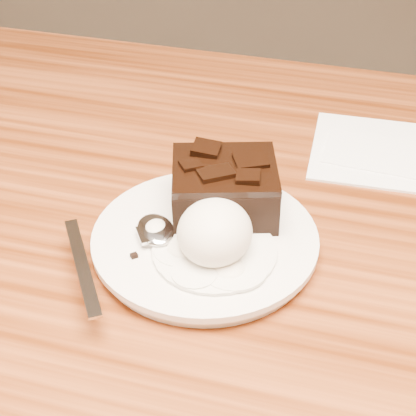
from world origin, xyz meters
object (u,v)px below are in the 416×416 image
(brownie, at_px, (224,191))
(ice_cream_scoop, at_px, (215,232))
(napkin, at_px, (378,151))
(plate, at_px, (205,242))
(spoon, at_px, (156,231))

(brownie, relative_size, ice_cream_scoop, 1.38)
(ice_cream_scoop, height_order, napkin, ice_cream_scoop)
(ice_cream_scoop, relative_size, napkin, 0.48)
(napkin, bearing_deg, brownie, -128.21)
(ice_cream_scoop, xyz_separation_m, napkin, (0.13, 0.23, -0.04))
(ice_cream_scoop, bearing_deg, plate, 124.72)
(spoon, relative_size, napkin, 1.29)
(ice_cream_scoop, distance_m, napkin, 0.27)
(ice_cream_scoop, bearing_deg, spoon, 172.05)
(plate, relative_size, brownie, 2.17)
(spoon, bearing_deg, brownie, 13.37)
(plate, xyz_separation_m, napkin, (0.14, 0.21, -0.01))
(brownie, distance_m, spoon, 0.07)
(ice_cream_scoop, height_order, spoon, ice_cream_scoop)
(brownie, bearing_deg, plate, -100.24)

